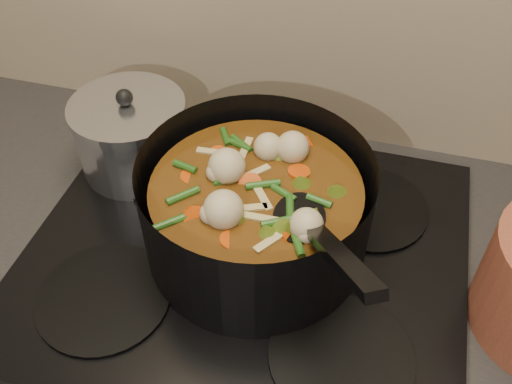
# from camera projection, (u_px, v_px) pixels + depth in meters

# --- Properties ---
(stovetop) EXTENTS (0.62, 0.54, 0.03)m
(stovetop) POSITION_uv_depth(u_px,v_px,m) (246.00, 254.00, 0.83)
(stovetop) COLOR black
(stovetop) RESTS_ON counter
(stockpot) EXTENTS (0.39, 0.41, 0.23)m
(stockpot) POSITION_uv_depth(u_px,v_px,m) (256.00, 211.00, 0.78)
(stockpot) COLOR black
(stockpot) RESTS_ON stovetop
(saucepan) EXTENTS (0.18, 0.18, 0.15)m
(saucepan) POSITION_uv_depth(u_px,v_px,m) (132.00, 135.00, 0.91)
(saucepan) COLOR silver
(saucepan) RESTS_ON stovetop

